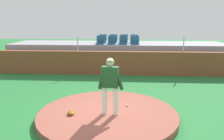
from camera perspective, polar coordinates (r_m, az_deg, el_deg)
ground_plane at (r=7.38m, az=-1.07°, el=-11.79°), size 60.00×60.00×0.00m
pitchers_mound at (r=7.34m, az=-1.08°, el=-11.11°), size 4.37×4.37×0.19m
pitcher at (r=6.82m, az=-0.45°, el=-2.92°), size 0.80×0.31×1.77m
baseball at (r=7.76m, az=3.85°, el=-8.72°), size 0.07×0.07×0.07m
fielding_glove at (r=7.21m, az=-10.21°, el=-10.45°), size 0.28×0.35×0.11m
brick_barrier at (r=12.84m, az=1.12°, el=1.75°), size 14.50×0.40×1.32m
fence_post_left at (r=12.97m, az=-8.55°, el=6.45°), size 0.06×0.06×0.80m
fence_post_right at (r=13.04m, az=17.42°, el=6.06°), size 0.06×0.06×0.80m
bleacher_platform at (r=15.01m, az=1.52°, el=3.79°), size 13.52×3.08×1.57m
stadium_chair_0 at (r=13.96m, az=-2.90°, el=7.03°), size 0.48×0.44×0.50m
stadium_chair_1 at (r=13.91m, az=-0.02°, el=7.03°), size 0.48×0.44×0.50m
stadium_chair_2 at (r=13.88m, az=2.86°, el=7.00°), size 0.48×0.44×0.50m
stadium_chair_3 at (r=13.90m, az=5.79°, el=6.96°), size 0.48×0.44×0.50m
stadium_chair_4 at (r=14.75m, az=-2.53°, el=7.32°), size 0.48×0.44×0.50m
stadium_chair_5 at (r=14.74m, az=0.09°, el=7.33°), size 0.48×0.44×0.50m
stadium_chair_6 at (r=14.67m, az=2.80°, el=7.29°), size 0.48×0.44×0.50m
stadium_chair_7 at (r=14.72m, az=5.55°, el=7.26°), size 0.48×0.44×0.50m
stadium_chair_8 at (r=15.61m, az=-2.29°, el=7.60°), size 0.48×0.44×0.50m
stadium_chair_9 at (r=15.56m, az=0.41°, el=7.59°), size 0.48×0.44×0.50m
stadium_chair_10 at (r=15.54m, az=3.03°, el=7.57°), size 0.48×0.44×0.50m
stadium_chair_11 at (r=15.49m, az=5.60°, el=7.51°), size 0.48×0.44×0.50m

